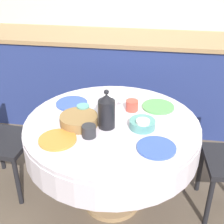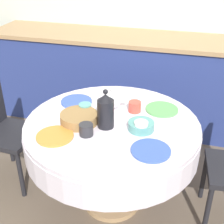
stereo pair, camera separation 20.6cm
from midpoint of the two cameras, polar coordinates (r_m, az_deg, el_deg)
The scene contains 15 objects.
ground_plane at distance 2.55m, azimuth -2.40°, elevation -15.99°, with size 12.00×12.00×0.00m, color brown.
kitchen_counter at distance 3.34m, azimuth 1.56°, elevation 5.76°, with size 3.24×0.64×0.96m.
dining_table at distance 2.17m, azimuth -2.73°, elevation -4.83°, with size 1.20×1.20×0.72m.
plate_near_left at distance 1.96m, azimuth -12.93°, elevation -5.05°, with size 0.23×0.23×0.01m, color orange.
cup_near_left at distance 1.95m, azimuth -7.27°, elevation -3.58°, with size 0.09×0.09×0.08m, color #28282D.
plate_near_right at distance 1.85m, azimuth 4.95°, elevation -6.62°, with size 0.23×0.23×0.01m, color #3856AD.
cup_near_right at distance 1.99m, azimuth 2.71°, elevation -2.56°, with size 0.09×0.09×0.08m, color white.
plate_far_left at distance 2.36m, azimuth -9.86°, elevation 1.49°, with size 0.23×0.23×0.01m, color #3856AD.
cup_far_left at distance 2.18m, azimuth -7.99°, elevation 0.20°, with size 0.09×0.09×0.08m, color #5BA39E.
plate_far_right at distance 2.29m, azimuth 5.89°, elevation 0.92°, with size 0.23×0.23×0.01m, color #5BA85B.
cup_far_right at distance 2.23m, azimuth 1.03°, elevation 1.13°, with size 0.09×0.09×0.08m, color #CC4C3D.
coffee_carafe at distance 2.00m, azimuth -3.96°, elevation 0.06°, with size 0.11×0.11×0.27m.
teapot at distance 2.22m, azimuth -3.14°, elevation 2.15°, with size 0.18×0.13×0.17m.
bread_basket at distance 2.08m, azimuth -8.90°, elevation -1.55°, with size 0.25×0.25×0.07m, color olive.
fruit_bowl at distance 2.03m, azimuth 2.67°, elevation -2.31°, with size 0.17×0.17×0.06m, color #569993.
Camera 1 is at (0.27, -1.78, 1.81)m, focal length 50.00 mm.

